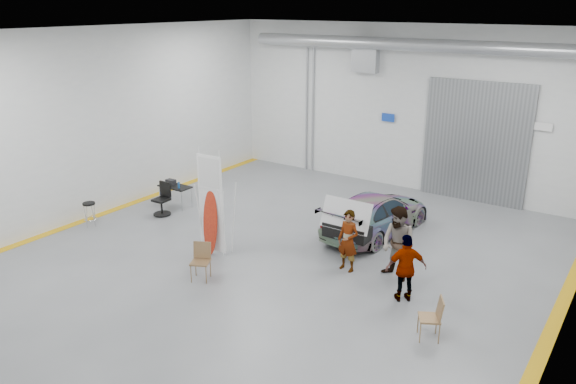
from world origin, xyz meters
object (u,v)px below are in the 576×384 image
Objects in this scene: person_c at (406,268)px; office_chair at (163,201)px; folding_chair_near at (201,269)px; person_b at (398,244)px; surfboard_display at (211,213)px; sedan_car at (376,213)px; shop_stool at (90,215)px; person_a at (348,241)px; folding_chair_far at (429,326)px; work_table at (174,186)px.

office_chair is at bearing -44.79° from person_c.
office_chair is (-4.18, 2.72, 0.18)m from folding_chair_near.
surfboard_display is (-4.86, -1.51, 0.26)m from person_b.
sedan_car is at bearing 143.15° from person_b.
folding_chair_near is at bearing -17.23° from person_c.
office_chair is (-6.47, -2.55, -0.15)m from sedan_car.
person_c reaches higher than sedan_car.
shop_stool is (-7.60, -4.56, -0.23)m from sedan_car.
person_a is 1.78× the size of folding_chair_far.
person_a is 8.32m from shop_stool.
person_a is (0.50, -2.71, 0.21)m from sedan_car.
work_table is at bearing 108.27° from office_chair.
work_table is 0.94m from office_chair.
person_c is at bearing 6.96° from shop_stool.
folding_chair_far is (2.92, -1.84, -0.54)m from person_a.
sedan_car is at bearing 14.10° from work_table.
folding_chair_far is (5.71, 0.73, -0.01)m from folding_chair_near.
person_b is 5.10m from surfboard_display.
folding_chair_near is (-4.66, -1.92, -0.54)m from person_c.
folding_chair_near is (-2.79, -2.56, -0.53)m from person_a.
work_table is at bearing 147.32° from surfboard_display.
folding_chair_near is 5.76m from work_table.
office_chair is at bearing -129.87° from folding_chair_far.
person_a reaches higher than work_table.
folding_chair_far is 10.61m from work_table.
person_b is 2.06× the size of folding_chair_far.
person_c reaches higher than shop_stool.
work_table is (-3.70, 2.24, -0.50)m from surfboard_display.
sedan_car is 2.76m from person_a.
surfboard_display reaches higher than sedan_car.
folding_chair_far is (3.42, -4.54, -0.33)m from sedan_car.
person_a is 1.30m from person_b.
folding_chair_near is at bearing -130.01° from person_a.
person_c is 5.51m from surfboard_display.
sedan_car is 4.50× the size of folding_chair_near.
sedan_car reaches higher than folding_chair_near.
person_b reaches higher than work_table.
surfboard_display is 1.80m from folding_chair_near.
person_c is at bearing -11.48° from person_a.
office_chair is (-3.38, 1.40, -0.75)m from surfboard_display.
person_c is 1.54× the size of office_chair.
person_a is at bearing 105.98° from sedan_car.
person_a is 3.82m from surfboard_display.
sedan_car is 3.74× the size of work_table.
person_c is at bearing -3.47° from folding_chair_near.
folding_chair_far is (1.65, -2.11, -0.67)m from person_b.
shop_stool is at bearing 36.40° from sedan_car.
sedan_car is 2.22× the size of person_b.
folding_chair_far is 11.02m from shop_stool.
person_b is at bearing -96.18° from person_c.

